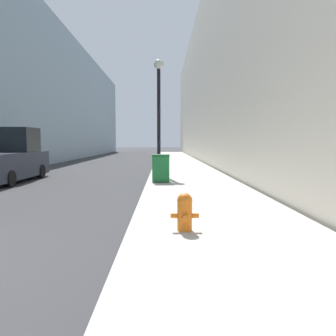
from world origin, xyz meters
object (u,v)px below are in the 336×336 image
(lamppost, at_px, (159,104))
(fire_hydrant, at_px, (185,211))
(trash_bin, at_px, (161,168))
(pickup_truck, at_px, (8,160))

(lamppost, bearing_deg, fire_hydrant, -86.78)
(fire_hydrant, xyz_separation_m, trash_bin, (-0.48, 7.21, 0.20))
(lamppost, distance_m, pickup_truck, 7.31)
(lamppost, height_order, pickup_truck, lamppost)
(fire_hydrant, height_order, pickup_truck, pickup_truck)
(trash_bin, height_order, pickup_truck, pickup_truck)
(trash_bin, distance_m, pickup_truck, 6.79)
(fire_hydrant, bearing_deg, lamppost, 93.22)
(fire_hydrant, relative_size, pickup_truck, 0.13)
(fire_hydrant, distance_m, trash_bin, 7.23)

